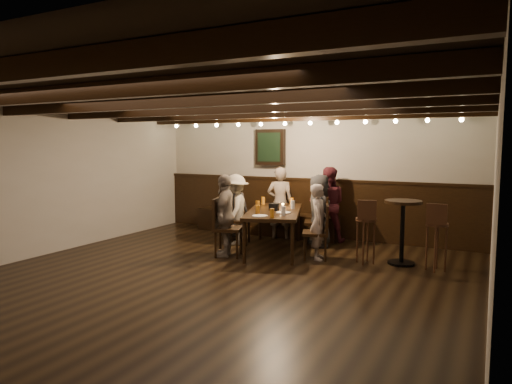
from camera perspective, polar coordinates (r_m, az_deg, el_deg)
The scene contains 27 objects.
room at distance 8.01m, azimuth 1.41°, elevation 0.72°, with size 7.00×7.00×7.00m.
dining_table at distance 7.71m, azimuth 2.29°, elevation -2.70°, with size 1.41×2.04×0.70m.
chair_left_near at distance 8.32m, azimuth -2.34°, elevation -4.65°, with size 0.52×0.52×0.90m.
chair_left_far at distance 7.45m, azimuth -3.63°, elevation -5.80°, with size 0.55×0.55×0.94m.
chair_right_near at distance 8.18m, azimuth 7.65°, elevation -4.87°, with size 0.52×0.52×0.90m.
chair_right_far at distance 7.30m, azimuth 7.56°, elevation -6.26°, with size 0.51×0.51×0.87m.
person_bench_left at distance 8.73m, azimuth -2.97°, elevation -1.80°, with size 0.61×0.40×1.25m, color #272729.
person_bench_centre at distance 8.74m, azimuth 3.01°, elevation -1.37°, with size 0.50×0.33×1.38m, color gray.
person_bench_right at distance 8.56m, azimuth 8.93°, elevation -1.55°, with size 0.68×0.53×1.39m, color #5A1F2A.
person_left_near at distance 8.26m, azimuth -2.56°, elevation -2.17°, with size 0.82×0.47×1.27m, color #9F9987.
person_left_far at distance 7.39m, azimuth -3.88°, elevation -2.92°, with size 0.78×0.32×1.33m, color gray.
person_right_near at distance 8.12m, azimuth 7.90°, elevation -2.34°, with size 0.63×0.41×1.28m, color #29292C.
person_right_far at distance 7.24m, azimuth 7.85°, elevation -3.71°, with size 0.43×0.29×1.19m, color #A4958B.
pint_a at distance 8.42m, azimuth 0.90°, elevation -1.09°, with size 0.07×0.07×0.14m, color #BF7219.
pint_b at distance 8.32m, azimuth 4.48°, elevation -1.19°, with size 0.07×0.07×0.14m, color #BF7219.
pint_c at distance 7.83m, azimuth 0.19°, elevation -1.62°, with size 0.07×0.07×0.14m, color #BF7219.
pint_d at distance 7.87m, azimuth 4.62°, elevation -1.60°, with size 0.07×0.07×0.14m, color silver.
pint_e at distance 7.28m, azimuth 0.20°, elevation -2.20°, with size 0.07×0.07×0.14m, color #BF7219.
pint_f at distance 7.13m, azimuth 3.43°, elevation -2.38°, with size 0.07×0.07×0.14m, color silver.
pint_g at distance 6.90m, azimuth 2.02°, elevation -2.66°, with size 0.07×0.07×0.14m, color #BF7219.
plate_near at distance 7.03m, azimuth 0.48°, elevation -3.00°, with size 0.24×0.24×0.01m, color white.
plate_far at distance 7.39m, azimuth 3.44°, elevation -2.58°, with size 0.24×0.24×0.01m, color white.
condiment_caddy at distance 7.65m, azimuth 2.26°, elevation -1.88°, with size 0.15×0.10×0.12m, color black.
candle at distance 7.99m, azimuth 3.38°, elevation -1.81°, with size 0.05×0.05×0.05m, color beige.
high_top_table at distance 7.20m, azimuth 17.85°, elevation -3.65°, with size 0.55×0.55×0.97m.
bar_stool_left at distance 7.15m, azimuth 13.54°, elevation -5.81°, with size 0.33×0.35×0.99m.
bar_stool_right at distance 7.03m, azimuth 21.60°, elevation -6.27°, with size 0.31×0.32×0.99m.
Camera 1 is at (3.23, -4.94, 1.81)m, focal length 32.00 mm.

